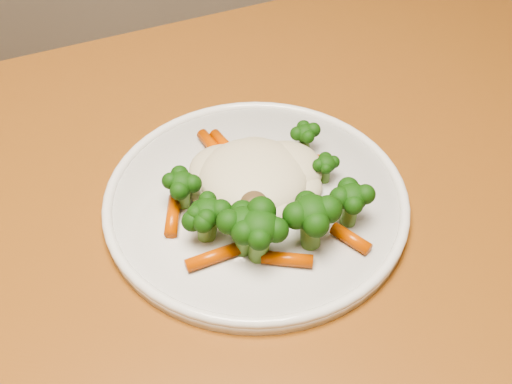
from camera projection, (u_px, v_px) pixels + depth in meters
dining_table at (335, 298)px, 0.66m from camera, size 1.48×1.18×0.75m
plate at (256, 202)px, 0.62m from camera, size 0.29×0.29×0.01m
meal at (259, 193)px, 0.59m from camera, size 0.19×0.20×0.05m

